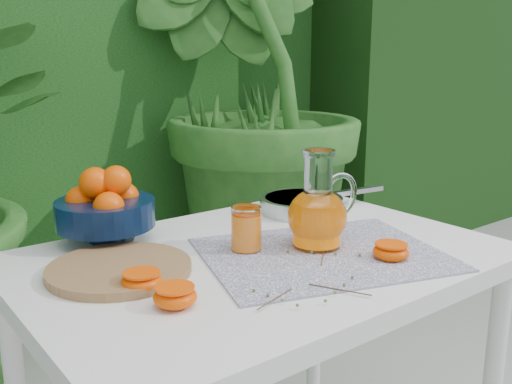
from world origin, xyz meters
TOP-DOWN VIEW (x-y plane):
  - hedge_backdrop at (0.06, 2.06)m, footprint 8.00×1.65m
  - potted_plant_right at (0.85, 1.25)m, footprint 2.70×2.70m
  - white_table at (-0.01, 0.01)m, footprint 1.00×0.70m
  - placemat at (0.08, -0.08)m, footprint 0.58×0.51m
  - cutting_board at (-0.30, 0.09)m, footprint 0.33×0.33m
  - fruit_bowl at (-0.24, 0.29)m, footprint 0.27×0.27m
  - juice_pitcher at (0.11, -0.04)m, footprint 0.18×0.13m
  - juice_tumbler at (-0.03, 0.04)m, footprint 0.08×0.08m
  - saute_pan at (0.28, 0.20)m, footprint 0.40×0.25m
  - orange_halves at (-0.14, -0.10)m, footprint 0.55×0.25m
  - thyme_sprigs at (-0.03, -0.17)m, footprint 0.33×0.26m

SIDE VIEW (x-z plane):
  - white_table at x=-0.01m, z-range 0.29..1.04m
  - placemat at x=0.08m, z-range 0.75..0.75m
  - thyme_sprigs at x=-0.03m, z-range 0.75..0.76m
  - cutting_board at x=-0.30m, z-range 0.75..0.77m
  - orange_halves at x=-0.14m, z-range 0.75..0.79m
  - saute_pan at x=0.28m, z-range 0.75..0.79m
  - juice_tumbler at x=-0.03m, z-range 0.75..0.85m
  - juice_pitcher at x=0.11m, z-range 0.72..0.93m
  - fruit_bowl at x=-0.24m, z-range 0.74..0.92m
  - potted_plant_right at x=0.85m, z-range 0.00..2.01m
  - hedge_backdrop at x=0.06m, z-range -0.06..2.44m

